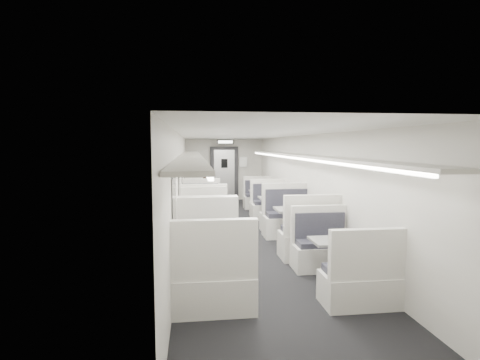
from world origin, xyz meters
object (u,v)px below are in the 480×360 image
object	(u,v)px
booth_right_b	(275,210)
booth_right_a	(262,201)
booth_right_c	(298,227)
exit_sign	(225,142)
booth_left_a	(200,202)
vestibule_door	(224,174)
booth_left_d	(208,259)
booth_right_d	(338,262)
passenger	(208,190)
booth_left_b	(202,213)
booth_left_c	(204,230)

from	to	relation	value
booth_right_b	booth_right_a	bearing A→B (deg)	90.00
booth_right_c	exit_sign	distance (m)	6.77
booth_left_a	booth_right_c	xyz separation A→B (m)	(2.00, -4.29, 0.07)
booth_right_a	vestibule_door	distance (m)	3.05
booth_right_b	exit_sign	size ratio (longest dim) A/B	3.48
booth_left_d	booth_right_d	size ratio (longest dim) A/B	1.14
passenger	booth_left_b	bearing A→B (deg)	-74.55
passenger	booth_left_c	bearing A→B (deg)	-70.92
booth_right_b	booth_right_d	distance (m)	4.47
booth_right_c	vestibule_door	size ratio (longest dim) A/B	1.11
passenger	exit_sign	bearing A→B (deg)	95.35
booth_left_d	booth_right_b	size ratio (longest dim) A/B	1.09
booth_left_a	vestibule_door	distance (m)	2.89
booth_right_a	booth_right_d	bearing A→B (deg)	-90.00
booth_right_c	vestibule_door	bearing A→B (deg)	98.23
passenger	vestibule_door	world-z (taller)	vestibule_door
booth_right_a	booth_left_c	bearing A→B (deg)	-115.84
booth_right_c	passenger	bearing A→B (deg)	113.32
booth_left_a	booth_right_c	size ratio (longest dim) A/B	0.83
booth_left_d	booth_right_c	size ratio (longest dim) A/B	1.00
booth_left_d	booth_right_d	xyz separation A→B (m)	(2.00, -0.21, -0.05)
booth_left_a	booth_right_a	distance (m)	2.01
booth_right_a	booth_right_c	size ratio (longest dim) A/B	0.86
booth_left_d	vestibule_door	xyz separation A→B (m)	(1.00, 8.96, 0.62)
booth_left_a	booth_left_c	bearing A→B (deg)	-90.00
booth_left_b	booth_right_a	xyz separation A→B (m)	(2.00, 2.08, -0.04)
passenger	vestibule_door	size ratio (longest dim) A/B	0.71
booth_right_c	exit_sign	bearing A→B (deg)	98.84
booth_left_b	exit_sign	size ratio (longest dim) A/B	3.62
booth_left_a	booth_right_b	bearing A→B (deg)	-46.12
booth_right_b	booth_right_c	xyz separation A→B (m)	(0.00, -2.21, 0.03)
booth_left_a	booth_right_d	bearing A→B (deg)	-73.02
booth_right_b	booth_right_c	distance (m)	2.21
booth_right_c	exit_sign	size ratio (longest dim) A/B	3.78
booth_left_b	booth_right_b	world-z (taller)	booth_left_b
booth_left_d	booth_left_c	bearing A→B (deg)	90.00
booth_left_b	passenger	bearing A→B (deg)	82.76
booth_left_d	booth_right_c	xyz separation A→B (m)	(2.00, 2.04, 0.00)
booth_left_a	booth_right_a	world-z (taller)	booth_right_a
booth_left_a	passenger	distance (m)	0.54
booth_left_a	vestibule_door	size ratio (longest dim) A/B	0.92
booth_right_d	booth_left_c	bearing A→B (deg)	131.74
booth_right_d	vestibule_door	size ratio (longest dim) A/B	0.97
booth_right_a	passenger	distance (m)	1.79
booth_right_b	vestibule_door	bearing A→B (deg)	102.00
booth_left_c	booth_right_a	bearing A→B (deg)	64.16
booth_left_c	exit_sign	bearing A→B (deg)	81.18
booth_left_c	booth_right_b	size ratio (longest dim) A/B	1.08
booth_left_b	vestibule_door	bearing A→B (deg)	78.44
booth_left_a	exit_sign	xyz separation A→B (m)	(1.00, 2.14, 1.93)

